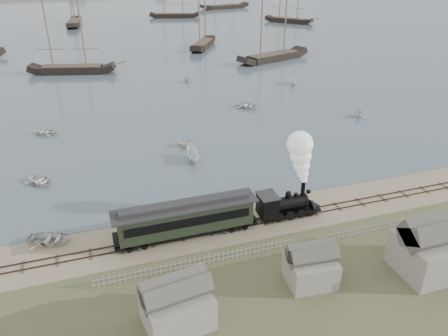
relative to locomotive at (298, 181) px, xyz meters
name	(u,v)px	position (x,y,z in m)	size (l,w,h in m)	color
ground	(240,214)	(-5.61, 2.00, -4.29)	(600.00, 600.00, 0.00)	tan
harbor_water	(106,14)	(-5.61, 172.00, -4.26)	(600.00, 336.00, 0.06)	#41515D
rail_track	(247,224)	(-5.61, 0.00, -4.25)	(120.00, 1.80, 0.16)	#39241F
picket_fence_west	(200,266)	(-12.11, -5.00, -4.29)	(19.00, 0.10, 1.20)	gray
picket_fence_east	(379,231)	(6.89, -5.50, -4.29)	(15.00, 0.10, 1.20)	gray
shed_left	(178,323)	(-15.61, -11.00, -4.29)	(5.00, 4.00, 4.10)	gray
shed_mid	(309,281)	(-3.61, -10.00, -4.29)	(4.00, 3.50, 3.60)	gray
shed_right	(428,270)	(7.39, -12.00, -4.29)	(6.00, 5.00, 5.10)	gray
locomotive	(298,181)	(0.00, 0.00, 0.00)	(7.45, 2.78, 9.29)	black
passenger_coach	(186,217)	(-12.16, 0.00, -2.07)	(14.47, 2.79, 3.51)	black
beached_dinghy	(50,239)	(-25.22, 3.13, -3.84)	(4.35, 3.11, 0.90)	silver
rowboat_0	(40,181)	(-26.69, 16.28, -3.83)	(3.84, 2.74, 0.80)	silver
rowboat_1	(186,142)	(-6.90, 21.56, -3.47)	(2.88, 2.48, 1.52)	silver
rowboat_2	(193,155)	(-7.09, 16.71, -3.45)	(4.03, 1.52, 1.56)	silver
rowboat_3	(247,105)	(7.88, 34.80, -3.78)	(4.32, 3.08, 0.89)	silver
rowboat_4	(359,113)	(24.42, 24.29, -3.50)	(2.77, 2.39, 1.46)	silver
rowboat_5	(293,81)	(22.78, 46.11, -3.52)	(3.68, 1.38, 1.42)	silver
rowboat_6	(45,132)	(-26.59, 33.11, -3.85)	(3.69, 2.63, 0.76)	silver
rowboat_7	(187,79)	(1.70, 54.88, -3.54)	(2.61, 2.25, 1.37)	silver
schooner_2	(66,28)	(-21.72, 70.55, 5.77)	(19.46, 4.49, 20.00)	black
schooner_3	(202,11)	(14.91, 88.46, 5.77)	(17.25, 3.98, 20.00)	black
schooner_4	(275,20)	(27.80, 67.75, 5.77)	(21.16, 4.88, 20.00)	black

